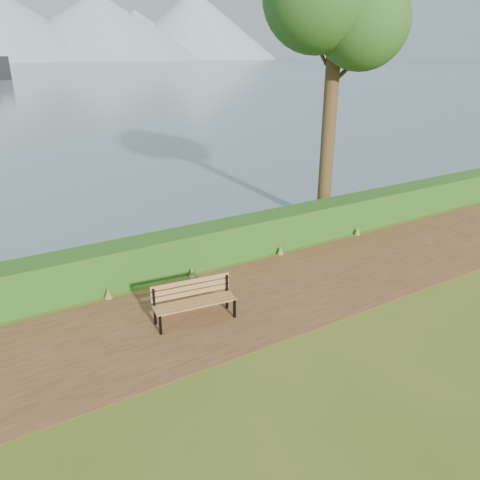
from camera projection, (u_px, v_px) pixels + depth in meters
ground at (276, 300)px, 10.53m from camera, size 140.00×140.00×0.00m
path at (268, 295)px, 10.77m from camera, size 40.00×3.40×0.01m
hedge at (220, 243)px, 12.41m from camera, size 32.00×0.85×1.00m
bench at (193, 298)px, 9.62m from camera, size 1.75×0.72×0.85m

